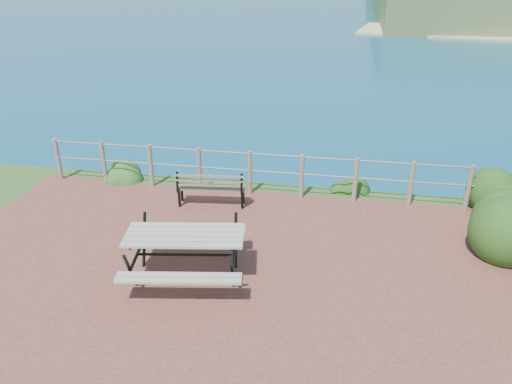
# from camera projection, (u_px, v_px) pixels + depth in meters

# --- Properties ---
(ground) EXTENTS (10.00, 7.00, 0.12)m
(ground) POSITION_uv_depth(u_px,v_px,m) (212.00, 279.00, 8.24)
(ground) COLOR brown
(ground) RESTS_ON ground
(safety_railing) EXTENTS (9.40, 0.10, 1.00)m
(safety_railing) POSITION_uv_depth(u_px,v_px,m) (250.00, 170.00, 10.98)
(safety_railing) COLOR #6B5B4C
(safety_railing) RESTS_ON ground
(picnic_table) EXTENTS (1.99, 1.63, 0.80)m
(picnic_table) POSITION_uv_depth(u_px,v_px,m) (186.00, 250.00, 8.09)
(picnic_table) COLOR #9F9A8F
(picnic_table) RESTS_ON ground
(park_bench) EXTENTS (1.48, 0.51, 0.82)m
(park_bench) POSITION_uv_depth(u_px,v_px,m) (211.00, 182.00, 10.48)
(park_bench) COLOR brown
(park_bench) RESTS_ON ground
(shrub_right_front) EXTENTS (1.32, 1.32, 1.88)m
(shrub_right_front) POSITION_uv_depth(u_px,v_px,m) (497.00, 248.00, 9.14)
(shrub_right_front) COLOR #1A4013
(shrub_right_front) RESTS_ON ground
(shrub_right_edge) EXTENTS (1.09, 1.09, 1.55)m
(shrub_right_edge) POSITION_uv_depth(u_px,v_px,m) (500.00, 215.00, 10.29)
(shrub_right_edge) COLOR #1A4013
(shrub_right_edge) RESTS_ON ground
(shrub_lip_west) EXTENTS (0.87, 0.87, 0.65)m
(shrub_lip_west) POSITION_uv_depth(u_px,v_px,m) (132.00, 177.00, 12.08)
(shrub_lip_west) COLOR #2A5720
(shrub_lip_west) RESTS_ON ground
(shrub_lip_east) EXTENTS (0.73, 0.73, 0.46)m
(shrub_lip_east) POSITION_uv_depth(u_px,v_px,m) (351.00, 191.00, 11.35)
(shrub_lip_east) COLOR #1A4013
(shrub_lip_east) RESTS_ON ground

